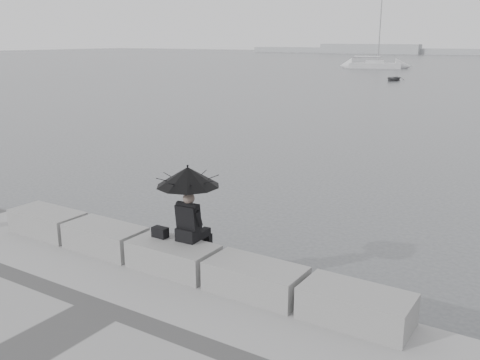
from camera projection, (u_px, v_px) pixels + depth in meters
The scene contains 10 objects.
ground at pixel (190, 286), 10.05m from camera, with size 360.00×360.00×0.00m, color #47494C.
stone_block_far_left at pixel (48, 222), 11.26m from camera, with size 1.60×0.80×0.50m, color gray.
stone_block_left at pixel (105, 238), 10.37m from camera, with size 1.60×0.80×0.50m, color gray.
stone_block_centre at pixel (173, 257), 9.49m from camera, with size 1.60×0.80×0.50m, color gray.
stone_block_right at pixel (255, 279), 8.61m from camera, with size 1.60×0.80×0.50m, color gray.
stone_block_far_right at pixel (356, 307), 7.72m from camera, with size 1.60×0.80×0.50m, color gray.
seated_person at pixel (188, 187), 9.32m from camera, with size 1.13×1.13×1.39m.
bag at pixel (160, 232), 9.70m from camera, with size 0.29×0.17×0.19m, color black.
sailboat_left at pixel (374, 65), 82.00m from camera, with size 8.05×4.93×12.90m.
dinghy at pixel (393, 78), 58.35m from camera, with size 2.85×1.20×0.48m, color slate.
Camera 1 is at (5.74, -7.25, 4.51)m, focal length 40.00 mm.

